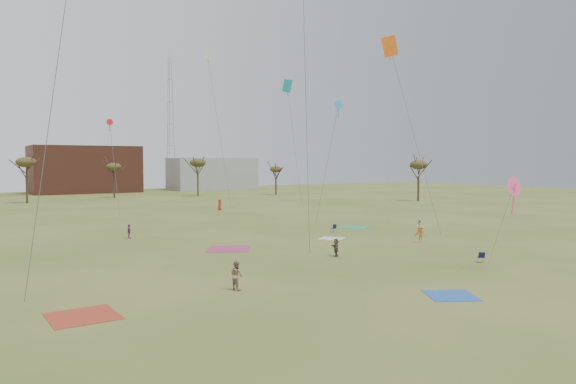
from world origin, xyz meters
TOP-DOWN VIEW (x-y plane):
  - ground at (0.00, 0.00)m, footprint 260.00×260.00m
  - spectator_fore_b at (-8.97, 3.73)m, footprint 0.87×1.02m
  - spectator_fore_c at (3.50, 9.91)m, footprint 0.88×1.50m
  - flyer_mid_b at (15.28, 11.68)m, footprint 1.13×1.31m
  - spectator_mid_d at (-8.40, 30.09)m, footprint 0.39×0.90m
  - spectator_mid_e at (19.47, 15.83)m, footprint 1.08×1.07m
  - flyer_far_b at (13.32, 54.83)m, footprint 0.99×1.07m
  - blanket_red at (-18.40, 2.72)m, footprint 3.51×3.51m
  - blanket_blue at (1.31, -4.45)m, footprint 3.83×3.83m
  - blanket_cream at (9.41, 18.60)m, footprint 3.29×3.29m
  - blanket_plum at (-2.57, 18.29)m, footprint 5.21×5.21m
  - blanket_olive at (17.67, 24.99)m, footprint 4.59×4.59m
  - camp_chair_center at (11.72, 1.61)m, footprint 0.73×0.74m
  - camp_chair_right at (12.85, 22.77)m, footprint 0.66×0.63m
  - kites_aloft at (4.61, 27.97)m, footprint 68.85×52.85m
  - tree_line at (-2.85, 79.12)m, footprint 117.44×49.32m
  - building_brick at (5.00, 120.00)m, footprint 26.00×16.00m
  - building_grey at (40.00, 118.00)m, footprint 24.00×12.00m
  - radio_tower at (30.00, 125.00)m, footprint 1.51×1.72m

SIDE VIEW (x-z plane):
  - ground at x=0.00m, z-range 0.00..0.00m
  - blanket_red at x=-18.40m, z-range -0.01..0.02m
  - blanket_blue at x=1.31m, z-range -0.01..0.02m
  - blanket_cream at x=9.41m, z-range -0.01..0.02m
  - blanket_plum at x=-2.57m, z-range -0.01..0.02m
  - blanket_olive at x=17.67m, z-range -0.01..0.02m
  - camp_chair_center at x=11.72m, z-range -0.18..0.69m
  - camp_chair_right at x=12.85m, z-range -0.18..0.69m
  - spectator_mid_d at x=-8.40m, z-range 0.00..1.51m
  - spectator_fore_c at x=3.50m, z-range 0.00..1.54m
  - spectator_mid_e at x=19.47m, z-range 0.00..1.75m
  - flyer_mid_b at x=15.28m, z-range 0.00..1.76m
  - spectator_fore_b at x=-8.97m, z-range 0.00..1.84m
  - flyer_far_b at x=13.32m, z-range 0.00..1.84m
  - building_grey at x=40.00m, z-range 0.00..9.00m
  - building_brick at x=5.00m, z-range 0.00..12.00m
  - tree_line at x=-2.85m, z-range 2.63..11.54m
  - radio_tower at x=30.00m, z-range -1.29..39.71m
  - kites_aloft at x=4.61m, z-range 7.83..32.46m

